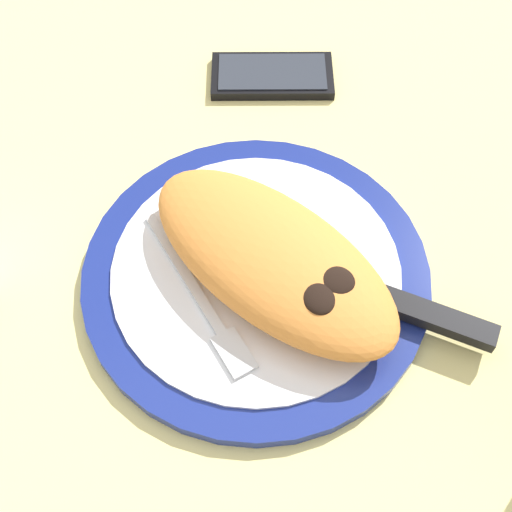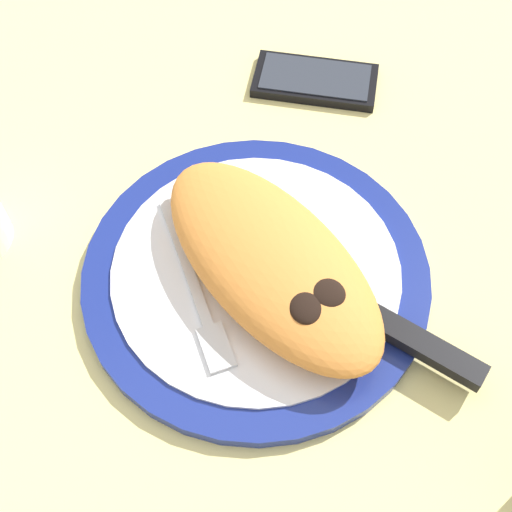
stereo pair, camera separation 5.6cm
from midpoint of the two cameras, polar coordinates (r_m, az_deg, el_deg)
name	(u,v)px [view 1 (the left image)]	position (r cm, az deg, el deg)	size (l,w,h in cm)	color
ground_plane	(256,287)	(60.25, -2.65, -2.81)	(150.00, 150.00, 3.00)	#E5D684
plate	(256,274)	(58.31, -2.74, -1.71)	(29.84, 29.84, 1.57)	navy
calzone	(273,258)	(55.23, -1.45, -0.43)	(26.32, 16.81, 4.80)	orange
fork	(204,304)	(56.03, -7.23, -4.29)	(17.40, 2.63, 0.40)	silver
knife	(398,305)	(55.94, 9.06, -4.29)	(20.57, 14.09, 1.20)	silver
smartphone	(272,75)	(74.20, -0.85, 14.79)	(12.41, 14.22, 1.16)	black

